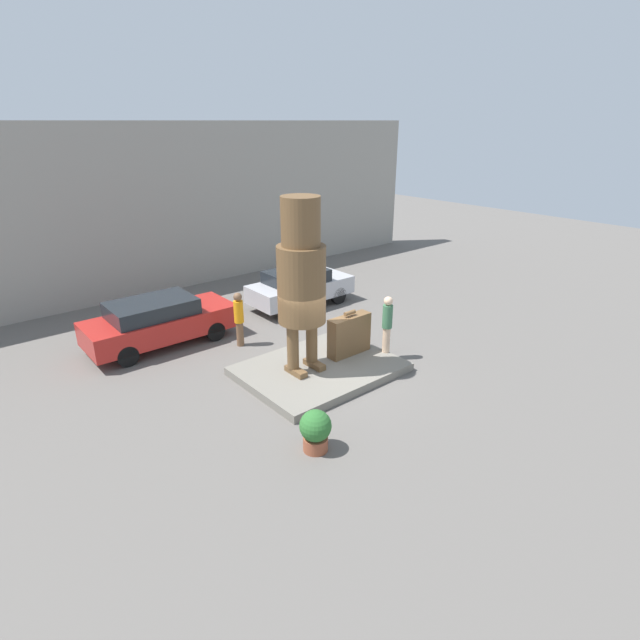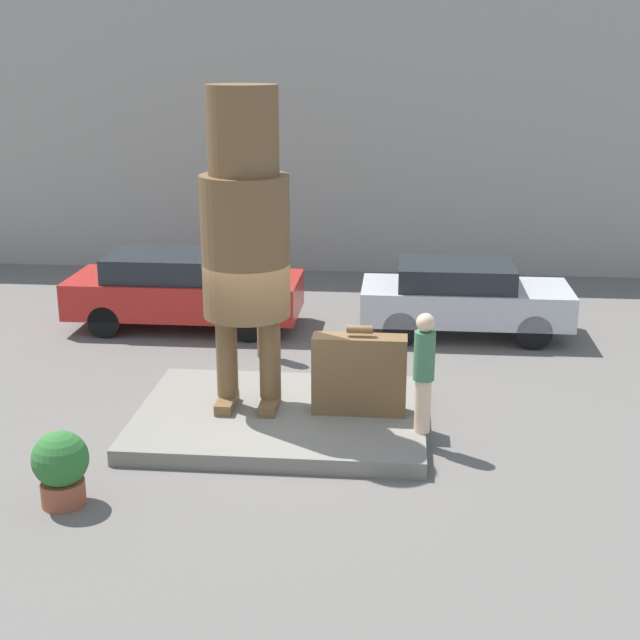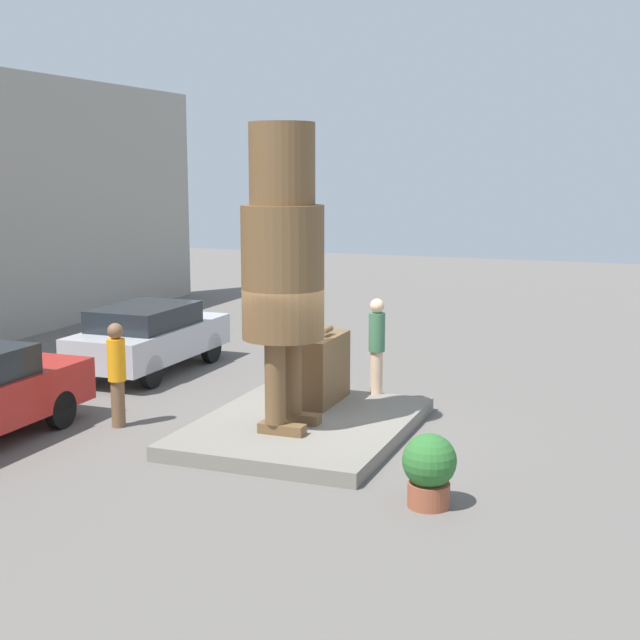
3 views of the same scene
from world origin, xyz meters
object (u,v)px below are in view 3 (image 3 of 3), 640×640
parked_car_silver (149,336)px  tourist (377,342)px  giant_suitcase (326,369)px  statue_figure (283,253)px  worker_hivis (117,370)px  planter_pot (429,468)px

parked_car_silver → tourist: bearing=-99.3°
tourist → parked_car_silver: size_ratio=0.43×
giant_suitcase → tourist: (0.95, -0.64, 0.36)m
statue_figure → giant_suitcase: size_ratio=3.41×
statue_figure → giant_suitcase: bearing=-3.1°
tourist → worker_hivis: 4.70m
giant_suitcase → planter_pot: size_ratio=1.44×
parked_car_silver → worker_hivis: (-3.77, -1.71, 0.19)m
tourist → worker_hivis: (-2.89, 3.70, -0.22)m
tourist → planter_pot: 5.07m
giant_suitcase → worker_hivis: worker_hivis is taller
giant_suitcase → parked_car_silver: bearing=69.0°
planter_pot → worker_hivis: size_ratio=0.55×
statue_figure → worker_hivis: 3.63m
giant_suitcase → parked_car_silver: giant_suitcase is taller
statue_figure → giant_suitcase: (1.70, -0.09, -2.21)m
tourist → parked_car_silver: bearing=80.7°
giant_suitcase → planter_pot: giant_suitcase is taller
giant_suitcase → planter_pot: 4.56m
tourist → planter_pot: (-4.54, -2.15, -0.69)m
tourist → giant_suitcase: bearing=146.1°
giant_suitcase → tourist: size_ratio=0.80×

